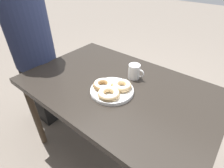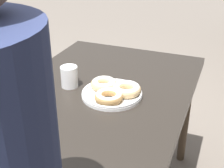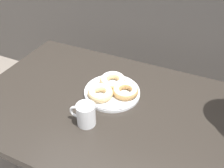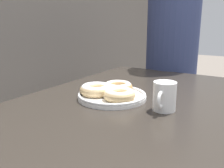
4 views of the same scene
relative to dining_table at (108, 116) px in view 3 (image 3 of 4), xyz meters
The scene contains 3 objects.
dining_table is the anchor object (origin of this frame).
donut_plate 0.13m from the dining_table, 101.60° to the left, with size 0.27×0.29×0.06m.
coffee_mug 0.19m from the dining_table, 104.02° to the right, with size 0.11×0.08×0.10m.
Camera 3 is at (0.37, -0.60, 1.47)m, focal length 40.00 mm.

